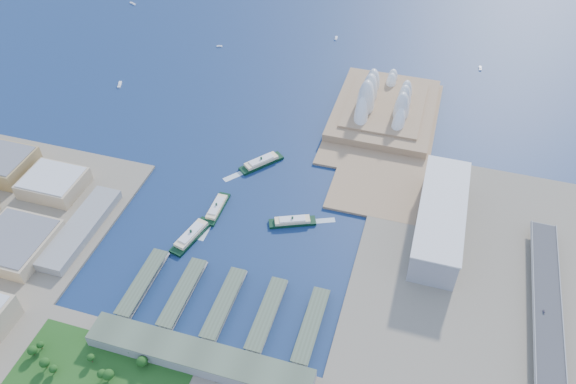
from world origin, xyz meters
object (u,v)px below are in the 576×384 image
(ferry_a, at_px, (217,207))
(ferry_b, at_px, (261,161))
(opera_house, at_px, (387,94))
(ferry_c, at_px, (191,234))
(toaster_building, at_px, (440,219))
(ferry_d, at_px, (292,220))
(car_c, at_px, (544,312))

(ferry_a, relative_size, ferry_b, 0.91)
(opera_house, height_order, ferry_c, opera_house)
(opera_house, distance_m, toaster_building, 219.62)
(toaster_building, xyz_separation_m, ferry_c, (-246.65, -82.01, -15.07))
(ferry_b, relative_size, ferry_d, 1.11)
(ferry_a, relative_size, car_c, 12.06)
(toaster_building, bearing_deg, ferry_d, -168.21)
(toaster_building, height_order, ferry_d, toaster_building)
(ferry_c, height_order, ferry_d, ferry_c)
(ferry_c, relative_size, car_c, 13.46)
(car_c, bearing_deg, ferry_b, 156.05)
(toaster_building, height_order, ferry_a, toaster_building)
(ferry_b, bearing_deg, ferry_a, -65.12)
(ferry_d, xyz_separation_m, car_c, (251.86, -55.82, 10.69))
(ferry_a, height_order, ferry_b, ferry_b)
(ferry_b, bearing_deg, opera_house, 88.51)
(opera_house, bearing_deg, ferry_d, -104.73)
(ferry_b, height_order, ferry_d, ferry_b)
(ferry_b, relative_size, car_c, 13.19)
(ferry_b, bearing_deg, ferry_d, -14.10)
(ferry_a, bearing_deg, ferry_c, -102.34)
(opera_house, xyz_separation_m, ferry_a, (-146.70, -235.81, -27.14))
(ferry_b, bearing_deg, toaster_building, 24.95)
(ferry_a, relative_size, ferry_c, 0.90)
(opera_house, distance_m, ferry_a, 279.04)
(opera_house, height_order, car_c, opera_house)
(opera_house, relative_size, ferry_b, 3.20)
(ferry_a, height_order, ferry_c, ferry_c)
(ferry_b, relative_size, ferry_c, 0.98)
(toaster_building, bearing_deg, ferry_c, -161.61)
(opera_house, xyz_separation_m, ferry_d, (-60.86, -231.48, -27.22))
(ferry_a, height_order, ferry_d, ferry_a)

